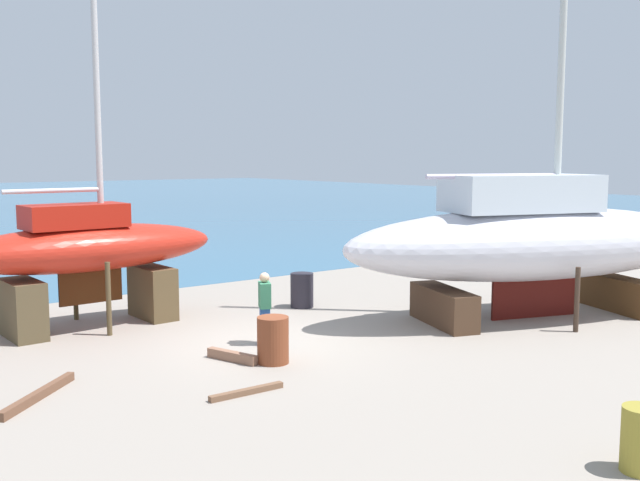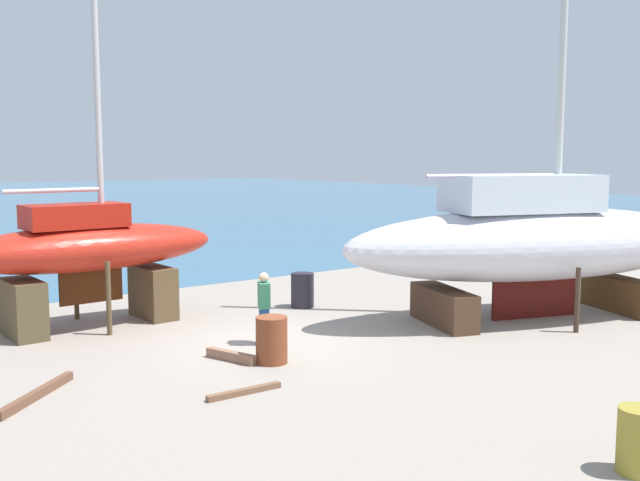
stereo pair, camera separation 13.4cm
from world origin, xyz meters
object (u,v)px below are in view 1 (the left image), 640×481
barrel_rust_mid (302,290)px  worker (265,307)px  sailboat_large_starboard (89,251)px  barrel_tipped_right (273,340)px  sailboat_mid_port (536,239)px

barrel_rust_mid → worker: bearing=-136.9°
barrel_rust_mid → sailboat_large_starboard: bearing=168.3°
worker → barrel_tipped_right: (-0.64, -1.33, -0.36)m
sailboat_mid_port → worker: bearing=-176.5°
sailboat_large_starboard → barrel_rust_mid: sailboat_large_starboard is taller
worker → sailboat_large_starboard: bearing=148.8°
sailboat_large_starboard → barrel_rust_mid: bearing=-14.5°
sailboat_large_starboard → worker: size_ratio=7.37×
sailboat_large_starboard → sailboat_mid_port: (9.58, -5.75, 0.16)m
worker → barrel_rust_mid: 4.02m
sailboat_large_starboard → barrel_tipped_right: size_ratio=12.56×
sailboat_large_starboard → worker: bearing=-59.3°
sailboat_mid_port → barrel_rust_mid: size_ratio=19.02×
worker → sailboat_mid_port: bearing=10.3°
sailboat_large_starboard → sailboat_mid_port: size_ratio=0.66×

